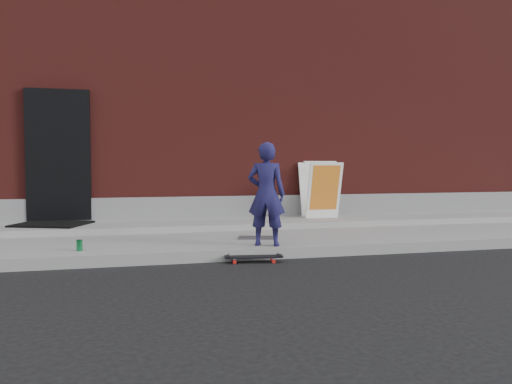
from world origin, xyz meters
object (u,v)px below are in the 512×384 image
object	(u,v)px
child	(266,194)
soda_can	(79,245)
pizza_sign	(320,189)
skateboard	(254,257)

from	to	relation	value
child	soda_can	size ratio (longest dim) A/B	10.03
child	pizza_sign	xyz separation A→B (m)	(1.68, 2.35, -0.06)
child	skateboard	bearing A→B (deg)	77.33
pizza_sign	soda_can	xyz separation A→B (m)	(-4.07, -2.18, -0.56)
pizza_sign	soda_can	size ratio (longest dim) A/B	7.63
child	skateboard	xyz separation A→B (m)	(-0.26, -0.35, -0.78)
child	skateboard	world-z (taller)	child
child	soda_can	xyz separation A→B (m)	(-2.39, 0.16, -0.62)
skateboard	pizza_sign	distance (m)	3.39
skateboard	soda_can	xyz separation A→B (m)	(-2.13, 0.51, 0.15)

